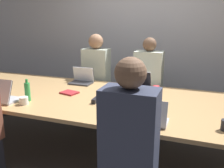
# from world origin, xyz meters

# --- Properties ---
(ground_plane) EXTENTS (24.00, 24.00, 0.00)m
(ground_plane) POSITION_xyz_m (0.00, 0.00, 0.00)
(ground_plane) COLOR #4C4742
(curtain_wall) EXTENTS (12.00, 0.06, 2.80)m
(curtain_wall) POSITION_xyz_m (0.00, 1.74, 1.40)
(curtain_wall) COLOR #ADADB2
(curtain_wall) RESTS_ON ground_plane
(conference_table) EXTENTS (4.75, 1.46, 0.72)m
(conference_table) POSITION_xyz_m (0.00, 0.00, 0.68)
(conference_table) COLOR tan
(conference_table) RESTS_ON ground_plane
(laptop_far_midleft) EXTENTS (0.32, 0.22, 0.23)m
(laptop_far_midleft) POSITION_xyz_m (-0.67, 0.52, 0.79)
(laptop_far_midleft) COLOR #333338
(laptop_far_midleft) RESTS_ON conference_table
(person_far_midleft) EXTENTS (0.40, 0.24, 1.39)m
(person_far_midleft) POSITION_xyz_m (-0.61, 0.91, 0.68)
(person_far_midleft) COLOR #2D2D38
(person_far_midleft) RESTS_ON ground_plane
(laptop_near_midright) EXTENTS (0.36, 0.23, 0.23)m
(laptop_near_midright) POSITION_xyz_m (0.52, -0.55, 0.79)
(laptop_near_midright) COLOR silver
(laptop_near_midright) RESTS_ON conference_table
(person_near_midright) EXTENTS (0.40, 0.24, 1.39)m
(person_near_midright) POSITION_xyz_m (0.49, -1.02, 0.68)
(person_near_midright) COLOR #2D2D38
(person_near_midright) RESTS_ON ground_plane
(laptop_far_center) EXTENTS (0.35, 0.24, 0.24)m
(laptop_far_center) POSITION_xyz_m (0.15, 0.48, 0.79)
(laptop_far_center) COLOR #B7B7BC
(laptop_far_center) RESTS_ON conference_table
(person_far_center) EXTENTS (0.40, 0.24, 1.37)m
(person_far_center) POSITION_xyz_m (0.21, 0.92, 0.66)
(person_far_center) COLOR #2D2D38
(person_far_center) RESTS_ON ground_plane
(cup_far_center) EXTENTS (0.08, 0.08, 0.08)m
(cup_far_center) POSITION_xyz_m (0.41, 0.46, 0.76)
(cup_far_center) COLOR red
(cup_far_center) RESTS_ON conference_table
(laptop_near_left) EXTENTS (0.32, 0.27, 0.26)m
(laptop_near_left) POSITION_xyz_m (-1.13, -0.52, 0.80)
(laptop_near_left) COLOR #B7B7BC
(laptop_near_left) RESTS_ON conference_table
(cup_near_left) EXTENTS (0.09, 0.09, 0.08)m
(cup_near_left) POSITION_xyz_m (-0.85, -0.51, 0.76)
(cup_near_left) COLOR white
(cup_near_left) RESTS_ON conference_table
(bottle_near_left) EXTENTS (0.06, 0.06, 0.25)m
(bottle_near_left) POSITION_xyz_m (-0.89, -0.39, 0.83)
(bottle_near_left) COLOR green
(bottle_near_left) RESTS_ON conference_table
(stapler) EXTENTS (0.05, 0.15, 0.05)m
(stapler) POSITION_xyz_m (-0.15, -0.17, 0.75)
(stapler) COLOR black
(stapler) RESTS_ON conference_table
(notebook) EXTENTS (0.23, 0.20, 0.02)m
(notebook) POSITION_xyz_m (-0.59, 0.02, 0.73)
(notebook) COLOR maroon
(notebook) RESTS_ON conference_table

